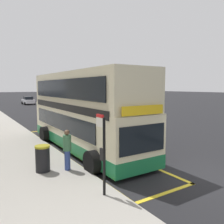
% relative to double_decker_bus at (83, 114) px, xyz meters
% --- Properties ---
extents(ground_plane, '(260.00, 260.00, 0.00)m').
position_rel_double_decker_bus_xyz_m(ground_plane, '(2.46, 25.28, -2.06)').
color(ground_plane, black).
extents(double_decker_bus, '(3.23, 10.67, 4.40)m').
position_rel_double_decker_bus_xyz_m(double_decker_bus, '(0.00, 0.00, 0.00)').
color(double_decker_bus, beige).
rests_on(double_decker_bus, ground).
extents(bus_bay_markings, '(2.91, 13.54, 0.01)m').
position_rel_double_decker_bus_xyz_m(bus_bay_markings, '(-0.09, 0.02, -2.06)').
color(bus_bay_markings, yellow).
rests_on(bus_bay_markings, ground).
extents(bus_stop_sign, '(0.09, 0.51, 2.58)m').
position_rel_double_decker_bus_xyz_m(bus_stop_sign, '(-2.07, -5.81, -0.39)').
color(bus_stop_sign, black).
rests_on(bus_stop_sign, pavement_near).
extents(parked_car_white_kerbside, '(2.09, 4.20, 1.62)m').
position_rel_double_decker_bus_xyz_m(parked_car_white_kerbside, '(5.09, 36.60, -1.26)').
color(parked_car_white_kerbside, silver).
rests_on(parked_car_white_kerbside, ground).
extents(parked_car_navy_distant, '(2.09, 4.20, 1.62)m').
position_rel_double_decker_bus_xyz_m(parked_car_navy_distant, '(5.16, 14.44, -1.26)').
color(parked_car_navy_distant, navy).
rests_on(parked_car_navy_distant, ground).
extents(parked_car_maroon_across, '(2.09, 4.20, 1.62)m').
position_rel_double_decker_bus_xyz_m(parked_car_maroon_across, '(7.21, 27.79, -1.26)').
color(parked_car_maroon_across, maroon).
rests_on(parked_car_maroon_across, ground).
extents(pedestrian_waiting_near_sign, '(0.34, 0.34, 1.70)m').
position_rel_double_decker_bus_xyz_m(pedestrian_waiting_near_sign, '(-2.21, -3.12, -1.00)').
color(pedestrian_waiting_near_sign, '#33478C').
rests_on(pedestrian_waiting_near_sign, pavement_near).
extents(litter_bin, '(0.60, 0.60, 1.08)m').
position_rel_double_decker_bus_xyz_m(litter_bin, '(-3.14, -2.75, -1.38)').
color(litter_bin, black).
rests_on(litter_bin, pavement_near).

